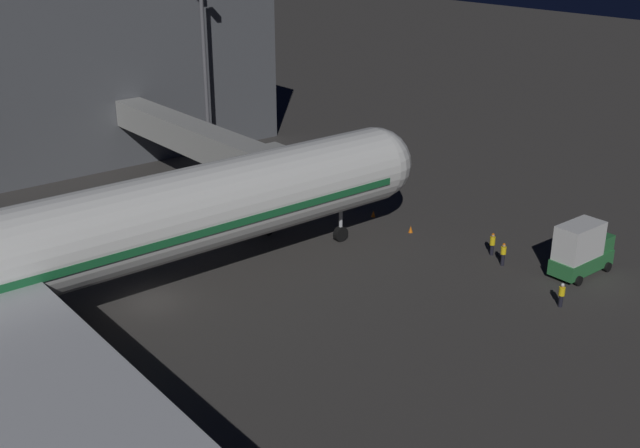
{
  "coord_description": "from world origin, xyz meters",
  "views": [
    {
      "loc": [
        -42.1,
        19.95,
        23.72
      ],
      "look_at": [
        -3.0,
        -11.79,
        3.5
      ],
      "focal_mm": 43.47,
      "sensor_mm": 36.0,
      "label": 1
    }
  ],
  "objects_px": {
    "jet_bridge": "(205,143)",
    "traffic_cone_nose_starboard": "(373,214)",
    "apron_floodlight_mast": "(204,59)",
    "traffic_cone_nose_port": "(411,229)",
    "ground_crew_by_belt_loader": "(503,253)",
    "ops_van": "(582,249)",
    "ground_crew_marshaller_fwd": "(492,243)",
    "ground_crew_under_port_wing": "(562,294)"
  },
  "relations": [
    {
      "from": "jet_bridge",
      "to": "ops_van",
      "type": "distance_m",
      "value": 31.68
    },
    {
      "from": "jet_bridge",
      "to": "ground_crew_marshaller_fwd",
      "type": "xyz_separation_m",
      "value": [
        -22.67,
        -10.74,
        -4.64
      ]
    },
    {
      "from": "ground_crew_by_belt_loader",
      "to": "traffic_cone_nose_port",
      "type": "relative_size",
      "value": 3.16
    },
    {
      "from": "apron_floodlight_mast",
      "to": "ops_van",
      "type": "xyz_separation_m",
      "value": [
        -40.66,
        -5.46,
        -8.28
      ]
    },
    {
      "from": "ground_crew_by_belt_loader",
      "to": "traffic_cone_nose_port",
      "type": "distance_m",
      "value": 8.67
    },
    {
      "from": "apron_floodlight_mast",
      "to": "ground_crew_under_port_wing",
      "type": "height_order",
      "value": "apron_floodlight_mast"
    },
    {
      "from": "jet_bridge",
      "to": "ops_van",
      "type": "relative_size",
      "value": 5.04
    },
    {
      "from": "jet_bridge",
      "to": "ground_crew_under_port_wing",
      "type": "relative_size",
      "value": 15.2
    },
    {
      "from": "ground_crew_marshaller_fwd",
      "to": "jet_bridge",
      "type": "bearing_deg",
      "value": 25.36
    },
    {
      "from": "traffic_cone_nose_port",
      "to": "traffic_cone_nose_starboard",
      "type": "height_order",
      "value": "same"
    },
    {
      "from": "ground_crew_by_belt_loader",
      "to": "ground_crew_marshaller_fwd",
      "type": "height_order",
      "value": "ground_crew_marshaller_fwd"
    },
    {
      "from": "jet_bridge",
      "to": "traffic_cone_nose_starboard",
      "type": "bearing_deg",
      "value": -140.96
    },
    {
      "from": "ground_crew_by_belt_loader",
      "to": "ground_crew_marshaller_fwd",
      "type": "relative_size",
      "value": 0.99
    },
    {
      "from": "apron_floodlight_mast",
      "to": "ground_crew_under_port_wing",
      "type": "relative_size",
      "value": 10.44
    },
    {
      "from": "ground_crew_marshaller_fwd",
      "to": "ground_crew_by_belt_loader",
      "type": "bearing_deg",
      "value": 153.44
    },
    {
      "from": "jet_bridge",
      "to": "apron_floodlight_mast",
      "type": "distance_m",
      "value": 14.85
    },
    {
      "from": "traffic_cone_nose_port",
      "to": "ground_crew_by_belt_loader",
      "type": "bearing_deg",
      "value": -175.27
    },
    {
      "from": "ground_crew_marshaller_fwd",
      "to": "traffic_cone_nose_port",
      "type": "bearing_deg",
      "value": 12.61
    },
    {
      "from": "ground_crew_by_belt_loader",
      "to": "apron_floodlight_mast",
      "type": "bearing_deg",
      "value": 3.84
    },
    {
      "from": "jet_bridge",
      "to": "ground_crew_by_belt_loader",
      "type": "bearing_deg",
      "value": -157.86
    },
    {
      "from": "apron_floodlight_mast",
      "to": "traffic_cone_nose_port",
      "type": "bearing_deg",
      "value": -176.44
    },
    {
      "from": "ops_van",
      "to": "ground_crew_under_port_wing",
      "type": "bearing_deg",
      "value": 111.99
    },
    {
      "from": "apron_floodlight_mast",
      "to": "ops_van",
      "type": "relative_size",
      "value": 3.46
    },
    {
      "from": "jet_bridge",
      "to": "traffic_cone_nose_port",
      "type": "relative_size",
      "value": 46.54
    },
    {
      "from": "ground_crew_by_belt_loader",
      "to": "traffic_cone_nose_port",
      "type": "xyz_separation_m",
      "value": [
        8.61,
        0.71,
        -0.68
      ]
    },
    {
      "from": "jet_bridge",
      "to": "ops_van",
      "type": "xyz_separation_m",
      "value": [
        -28.69,
        -12.92,
        -3.65
      ]
    },
    {
      "from": "apron_floodlight_mast",
      "to": "traffic_cone_nose_port",
      "type": "relative_size",
      "value": 31.99
    },
    {
      "from": "traffic_cone_nose_starboard",
      "to": "jet_bridge",
      "type": "bearing_deg",
      "value": 39.04
    },
    {
      "from": "ground_crew_under_port_wing",
      "to": "traffic_cone_nose_port",
      "type": "height_order",
      "value": "ground_crew_under_port_wing"
    },
    {
      "from": "jet_bridge",
      "to": "ground_crew_by_belt_loader",
      "type": "relative_size",
      "value": 14.73
    },
    {
      "from": "ops_van",
      "to": "traffic_cone_nose_starboard",
      "type": "height_order",
      "value": "ops_van"
    },
    {
      "from": "traffic_cone_nose_starboard",
      "to": "apron_floodlight_mast",
      "type": "bearing_deg",
      "value": 4.23
    },
    {
      "from": "ground_crew_by_belt_loader",
      "to": "traffic_cone_nose_starboard",
      "type": "height_order",
      "value": "ground_crew_by_belt_loader"
    },
    {
      "from": "ground_crew_marshaller_fwd",
      "to": "ops_van",
      "type": "bearing_deg",
      "value": -160.09
    },
    {
      "from": "apron_floodlight_mast",
      "to": "ground_crew_under_port_wing",
      "type": "xyz_separation_m",
      "value": [
        -42.76,
        -0.26,
        -9.31
      ]
    },
    {
      "from": "jet_bridge",
      "to": "ground_crew_by_belt_loader",
      "type": "xyz_separation_m",
      "value": [
        -24.35,
        -9.9,
        -4.64
      ]
    },
    {
      "from": "ground_crew_under_port_wing",
      "to": "ground_crew_by_belt_loader",
      "type": "bearing_deg",
      "value": -18.67
    },
    {
      "from": "ops_van",
      "to": "ground_crew_by_belt_loader",
      "type": "bearing_deg",
      "value": 34.8
    },
    {
      "from": "ops_van",
      "to": "apron_floodlight_mast",
      "type": "bearing_deg",
      "value": 7.65
    },
    {
      "from": "apron_floodlight_mast",
      "to": "ground_crew_under_port_wing",
      "type": "distance_m",
      "value": 43.76
    },
    {
      "from": "jet_bridge",
      "to": "traffic_cone_nose_starboard",
      "type": "distance_m",
      "value": 15.53
    },
    {
      "from": "jet_bridge",
      "to": "traffic_cone_nose_starboard",
      "type": "height_order",
      "value": "jet_bridge"
    }
  ]
}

